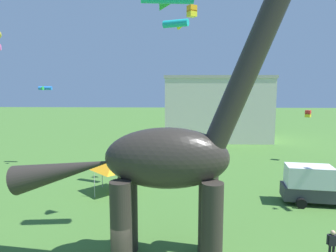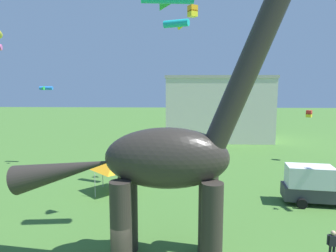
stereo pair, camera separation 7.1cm
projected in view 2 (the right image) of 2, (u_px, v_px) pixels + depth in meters
dinosaur_sculpture at (166, 158)px, 16.48m from camera, size 15.50×3.28×16.21m
parked_box_truck at (318, 185)px, 25.22m from camera, size 5.83×2.84×3.20m
person_vendor_side at (333, 242)px, 17.21m from camera, size 0.64×0.28×1.71m
festival_canopy_tent at (113, 165)px, 27.94m from camera, size 3.15×3.15×3.00m
kite_mid_center at (309, 114)px, 38.73m from camera, size 0.85×0.85×0.87m
kite_far_right at (193, 11)px, 34.10m from camera, size 1.17×1.17×1.22m
kite_apex at (45, 88)px, 36.79m from camera, size 1.62×1.40×0.47m
kite_far_left at (177, 24)px, 27.73m from camera, size 2.41×2.35×0.68m
background_building_block at (217, 108)px, 55.12m from camera, size 18.35×10.12×11.30m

